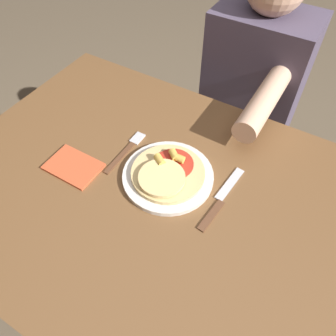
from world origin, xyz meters
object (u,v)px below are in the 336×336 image
Objects in this scene: dining_table at (164,219)px; fork at (127,149)px; plate at (168,176)px; person_diner at (252,92)px; pizza at (167,173)px; knife at (221,199)px.

dining_table is 6.85× the size of fork.
plate reaches higher than dining_table.
person_diner is at bearing 89.59° from dining_table.
plate is 1.37× the size of fork.
person_diner is (0.00, 0.64, 0.02)m from dining_table.
pizza is 1.10× the size of fork.
fork is (-0.17, 0.08, 0.12)m from dining_table.
knife is at bearing 4.37° from pizza.
pizza reaches higher than dining_table.
person_diner reaches higher than fork.
pizza is at bearing -102.10° from plate.
pizza is 0.15m from knife.
person_diner is (-0.12, 0.58, -0.10)m from knife.
knife is (0.13, 0.06, 0.12)m from dining_table.
person_diner reaches higher than pizza.
dining_table is 6.20× the size of pizza.
pizza is at bearing -175.63° from knife.
plate is at bearing -9.72° from fork.
pizza is 0.17× the size of person_diner.
fork is (-0.15, 0.03, -0.00)m from plate.
pizza is at bearing -11.02° from fork.
knife is (0.15, 0.01, -0.02)m from pizza.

